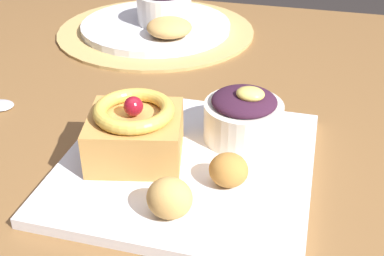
# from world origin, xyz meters

# --- Properties ---
(dining_table) EXTENTS (1.30, 0.93, 0.73)m
(dining_table) POSITION_xyz_m (0.00, 0.00, 0.63)
(dining_table) COLOR brown
(dining_table) RESTS_ON ground_plane
(woven_placemat) EXTENTS (0.35, 0.35, 0.00)m
(woven_placemat) POSITION_xyz_m (-0.23, 0.27, 0.73)
(woven_placemat) COLOR tan
(woven_placemat) RESTS_ON dining_table
(front_plate) EXTENTS (0.26, 0.26, 0.01)m
(front_plate) POSITION_xyz_m (-0.06, -0.12, 0.74)
(front_plate) COLOR white
(front_plate) RESTS_ON dining_table
(cake_slice) EXTENTS (0.11, 0.11, 0.07)m
(cake_slice) POSITION_xyz_m (-0.12, -0.13, 0.77)
(cake_slice) COLOR #C68E47
(cake_slice) RESTS_ON front_plate
(berry_ramekin) EXTENTS (0.09, 0.09, 0.07)m
(berry_ramekin) POSITION_xyz_m (-0.01, -0.06, 0.77)
(berry_ramekin) COLOR silver
(berry_ramekin) RESTS_ON front_plate
(fritter_front) EXTENTS (0.04, 0.04, 0.03)m
(fritter_front) POSITION_xyz_m (-0.01, -0.15, 0.76)
(fritter_front) COLOR #BC7F38
(fritter_front) RESTS_ON front_plate
(fritter_middle) EXTENTS (0.04, 0.04, 0.04)m
(fritter_middle) POSITION_xyz_m (-0.06, -0.21, 0.76)
(fritter_middle) COLOR tan
(fritter_middle) RESTS_ON front_plate
(back_plate) EXTENTS (0.27, 0.27, 0.01)m
(back_plate) POSITION_xyz_m (-0.23, 0.27, 0.74)
(back_plate) COLOR white
(back_plate) RESTS_ON woven_placemat
(back_ramekin) EXTENTS (0.10, 0.10, 0.07)m
(back_ramekin) POSITION_xyz_m (-0.21, 0.27, 0.78)
(back_ramekin) COLOR white
(back_ramekin) RESTS_ON back_plate
(back_pastry) EXTENTS (0.08, 0.08, 0.03)m
(back_pastry) POSITION_xyz_m (-0.18, 0.21, 0.76)
(back_pastry) COLOR tan
(back_pastry) RESTS_ON back_plate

